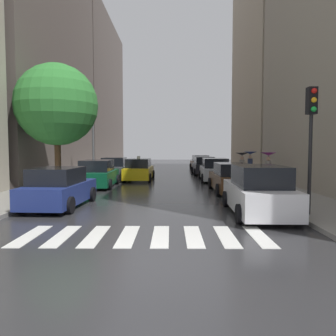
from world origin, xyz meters
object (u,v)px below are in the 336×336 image
parked_car_right_fourth (204,166)px  parked_car_right_third (214,170)px  taxi_midroad (139,170)px  parked_car_right_second (231,179)px  lamp_post_left (93,129)px  pedestrian_foreground (242,160)px  street_tree_left (57,105)px  parked_car_right_nearest (258,192)px  parked_car_left_third (115,169)px  parked_car_right_fifth (200,163)px  pedestrian_by_kerb (268,162)px  pedestrian_far_side (250,159)px  traffic_light_right_corner (311,122)px  parked_car_left_second (98,174)px  parked_car_left_nearest (59,188)px

parked_car_right_fourth → parked_car_right_third: bearing=-178.8°
taxi_midroad → parked_car_right_fourth: bearing=-45.0°
parked_car_right_second → lamp_post_left: lamp_post_left is taller
parked_car_right_second → pedestrian_foreground: pedestrian_foreground is taller
street_tree_left → parked_car_right_nearest: bearing=-36.5°
parked_car_left_third → parked_car_right_fifth: parked_car_left_third is taller
parked_car_right_fifth → pedestrian_by_kerb: bearing=-172.0°
parked_car_left_third → lamp_post_left: size_ratio=0.67×
parked_car_right_fourth → pedestrian_by_kerb: bearing=-163.1°
parked_car_right_nearest → pedestrian_far_side: 12.62m
taxi_midroad → pedestrian_by_kerb: pedestrian_by_kerb is taller
taxi_midroad → pedestrian_foreground: pedestrian_foreground is taller
parked_car_right_nearest → street_tree_left: street_tree_left is taller
pedestrian_foreground → traffic_light_right_corner: size_ratio=0.45×
pedestrian_foreground → lamp_post_left: lamp_post_left is taller
parked_car_left_second → parked_car_right_nearest: size_ratio=0.95×
pedestrian_by_kerb → parked_car_right_fifth: bearing=86.9°
parked_car_left_third → pedestrian_foreground: bearing=-104.2°
parked_car_left_third → parked_car_left_nearest: bearing=178.1°
parked_car_right_fifth → traffic_light_right_corner: (1.51, -24.25, 2.53)m
taxi_midroad → traffic_light_right_corner: traffic_light_right_corner is taller
parked_car_right_fifth → traffic_light_right_corner: size_ratio=1.02×
parked_car_right_nearest → parked_car_right_third: size_ratio=0.95×
pedestrian_far_side → taxi_midroad: bearing=107.9°
parked_car_left_third → parked_car_right_third: 7.81m
parked_car_right_fifth → lamp_post_left: size_ratio=0.67×
parked_car_right_nearest → street_tree_left: size_ratio=0.65×
parked_car_right_nearest → parked_car_right_third: parked_car_right_nearest is taller
pedestrian_far_side → street_tree_left: 13.91m
parked_car_right_fifth → taxi_midroad: 12.56m
parked_car_left_second → parked_car_right_fourth: (7.49, 9.36, -0.02)m
traffic_light_right_corner → lamp_post_left: (-11.00, 15.04, 0.64)m
parked_car_left_second → parked_car_right_fifth: (7.72, 15.47, -0.03)m
parked_car_right_fourth → parked_car_right_fifth: parked_car_right_fourth is taller
parked_car_left_nearest → parked_car_right_third: (7.78, 10.52, 0.02)m
parked_car_left_third → street_tree_left: size_ratio=0.61×
pedestrian_by_kerb → pedestrian_far_side: pedestrian_by_kerb is taller
parked_car_left_second → pedestrian_foreground: (9.61, 3.34, 0.73)m
parked_car_left_nearest → pedestrian_far_side: pedestrian_far_side is taller
parked_car_right_third → pedestrian_foreground: bearing=-103.8°
parked_car_right_nearest → parked_car_right_second: size_ratio=0.98×
pedestrian_by_kerb → pedestrian_foreground: bearing=92.3°
parked_car_right_third → taxi_midroad: (-5.59, 0.36, -0.02)m
parked_car_left_second → pedestrian_foreground: 10.20m
parked_car_right_third → pedestrian_by_kerb: (2.79, -3.74, 0.80)m
taxi_midroad → pedestrian_foreground: 7.57m
parked_car_left_nearest → lamp_post_left: (-1.70, 12.92, 3.17)m
parked_car_left_nearest → taxi_midroad: size_ratio=0.94×
parked_car_left_third → traffic_light_right_corner: traffic_light_right_corner is taller
parked_car_left_nearest → parked_car_right_third: parked_car_right_third is taller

